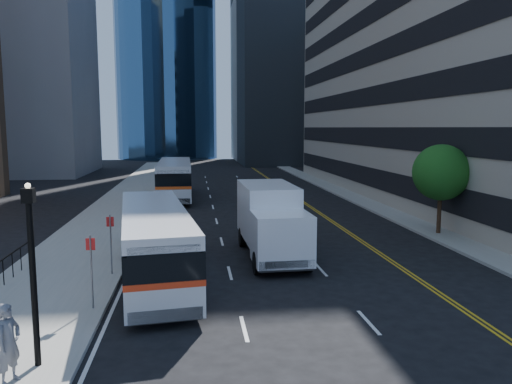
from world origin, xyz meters
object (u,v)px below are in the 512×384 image
Objects in this scene: lamp_post at (33,267)px; box_truck at (271,220)px; bus_front at (155,240)px; bus_rear at (175,178)px; street_tree at (441,173)px; pedestrian at (9,343)px.

box_truck is (7.66, 10.46, -0.92)m from lamp_post.
bus_rear reaches higher than bus_front.
lamp_post is (-18.00, -14.00, -0.92)m from street_tree.
street_tree reaches higher than bus_front.
lamp_post reaches higher than bus_front.
box_truck is (5.26, -21.17, 0.03)m from bus_rear.
bus_rear is 21.82m from box_truck.
lamp_post reaches higher than bus_rear.
lamp_post is at bearing -127.78° from box_truck.
bus_front reaches higher than pedestrian.
box_truck is 13.89m from pedestrian.
bus_front is at bearing 72.52° from lamp_post.
street_tree is 11.08m from box_truck.
box_truck reaches higher than bus_rear.
bus_front is at bearing -153.18° from box_truck.
street_tree is 0.44× the size of bus_front.
box_truck reaches higher than pedestrian.
pedestrian is at bearing -141.06° from street_tree.
bus_rear is at bearing 102.40° from box_truck.
bus_rear is (2.40, 31.63, -0.95)m from lamp_post.
bus_rear reaches higher than pedestrian.
pedestrian is at bearing -126.95° from box_truck.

